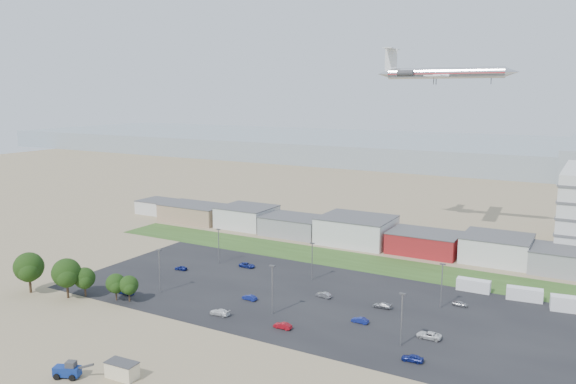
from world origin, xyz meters
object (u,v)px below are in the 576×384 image
Objects in this scene: airliner at (445,73)px; parked_car_5 at (181,268)px; parked_car_10 at (126,291)px; parked_car_1 at (360,320)px; parked_car_7 at (324,295)px; portable_shed at (122,370)px; parked_car_13 at (283,326)px; parked_car_2 at (412,358)px; box_trailer_a at (473,285)px; parked_car_0 at (429,335)px; telehandler at (67,369)px; parked_car_9 at (247,265)px; parked_car_8 at (460,304)px; parked_car_3 at (220,312)px; tree_far_left at (29,270)px; parked_car_4 at (250,297)px; parked_car_12 at (382,305)px.

airliner is 100.01m from parked_car_5.
parked_car_5 is 0.80× the size of parked_car_10.
parked_car_7 reaches higher than parked_car_1.
portable_shed is 32.88m from parked_car_13.
airliner is 105.20m from parked_car_2.
parked_car_0 is at bearing -94.43° from box_trailer_a.
box_trailer_a is (41.92, 71.19, 0.06)m from portable_shed.
telehandler reaches higher than parked_car_7.
parked_car_9 is (-57.18, -11.05, -0.82)m from box_trailer_a.
parked_car_8 is 0.76× the size of parked_car_10.
airliner is at bearing 164.29° from parked_car_3.
tree_far_left is at bearing -72.19° from parked_car_1.
parked_car_5 is (-27.43, 19.96, -0.07)m from parked_car_3.
parked_car_4 is at bearing 88.22° from portable_shed.
parked_car_2 is at bearing -120.14° from parked_car_9.
parked_car_9 is (-7.33, 64.61, -0.83)m from telehandler.
parked_car_1 is at bearing 129.44° from parked_car_13.
parked_car_4 is at bearing 175.17° from parked_car_3.
airliner is 86.60m from parked_car_7.
box_trailer_a is 2.11× the size of parked_car_4.
portable_shed is 51.46m from parked_car_7.
parked_car_13 reaches higher than parked_car_10.
tree_far_left is (-90.87, -52.51, 4.07)m from box_trailer_a.
parked_car_12 is at bearing -130.72° from parked_car_0.
portable_shed is 1.27× the size of parked_car_10.
tree_far_left is at bearing 155.60° from portable_shed.
parked_car_0 is 69.89m from parked_car_5.
parked_car_4 is 1.11× the size of parked_car_8.
box_trailer_a reaches higher than parked_car_2.
parked_car_4 is at bearing -72.99° from parked_car_12.
parked_car_3 is at bearing -57.15° from parked_car_12.
parked_car_3 reaches higher than parked_car_8.
parked_car_4 is at bearing -109.78° from parked_car_2.
parked_car_12 is at bearing 115.13° from parked_car_4.
airliner is at bearing -178.24° from parked_car_12.
parked_car_3 is (-1.85, 29.51, -0.72)m from portable_shed.
box_trailer_a is 60.45m from parked_car_3.
parked_car_5 is 0.83× the size of parked_car_12.
parked_car_12 is (56.07, 0.89, 0.01)m from parked_car_5.
tree_far_left is at bearing 115.16° from parked_car_8.
telehandler reaches higher than parked_car_9.
portable_shed is 1.59× the size of parked_car_5.
box_trailer_a is 25.76m from parked_car_12.
parked_car_7 reaches higher than parked_car_12.
parked_car_2 reaches higher than parked_car_8.
parked_car_1 is 55.66m from parked_car_5.
parked_car_2 is at bearing 67.98° from parked_car_5.
parked_car_8 is at bearing -91.24° from parked_car_9.
parked_car_9 is at bearing -114.23° from parked_car_1.
parked_car_3 is 33.44m from parked_car_9.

